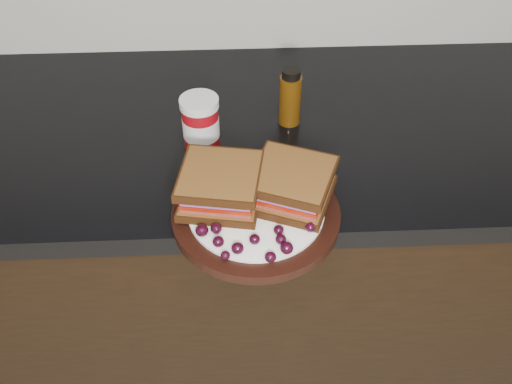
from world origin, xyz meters
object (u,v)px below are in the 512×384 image
plate (256,214)px  condiment_jar (201,123)px  sandwich_left (221,186)px  oil_bottle (290,97)px

plate → condiment_jar: 0.22m
plate → sandwich_left: 0.08m
condiment_jar → sandwich_left: bearing=-78.0°
plate → sandwich_left: size_ratio=2.16×
condiment_jar → oil_bottle: 0.19m
plate → condiment_jar: (-0.09, 0.20, 0.04)m
condiment_jar → oil_bottle: size_ratio=0.88×
sandwich_left → oil_bottle: oil_bottle is taller
plate → condiment_jar: size_ratio=2.65×
plate → oil_bottle: size_ratio=2.34×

